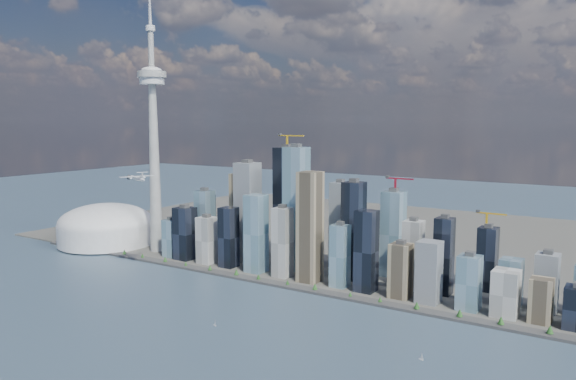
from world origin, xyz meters
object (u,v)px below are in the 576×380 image
Objects in this scene: dome_stadium at (106,227)px; sailboat_east at (422,358)px; sailboat_west at (215,324)px; needle_tower at (154,136)px; airplane at (137,178)px.

dome_stadium is 22.53× the size of sailboat_east.
sailboat_west is 266.61m from sailboat_east.
needle_tower is 702.54m from sailboat_east.
dome_stadium is 3.19× the size of airplane.
airplane is 321.89m from sailboat_west.
dome_stadium is 20.98× the size of sailboat_west.
dome_stadium is at bearing 175.21° from airplane.
airplane reaches higher than sailboat_east.
sailboat_west is (365.31, -254.27, -232.78)m from needle_tower.
needle_tower is 62.01× the size of sailboat_east.
dome_stadium is (-140.00, -10.00, -196.40)m from needle_tower.
airplane is 7.05× the size of sailboat_east.
needle_tower is 241.40m from dome_stadium.
sailboat_west is at bearing -149.01° from sailboat_east.
airplane is (252.02, -137.48, 131.12)m from dome_stadium.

